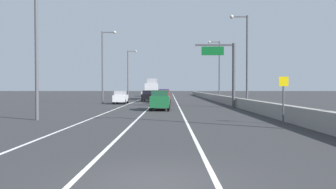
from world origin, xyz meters
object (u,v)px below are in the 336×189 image
Objects in this scene: car_white_5 at (121,97)px; lamp_post_left_mid at (104,62)px; car_red_4 at (164,96)px; box_truck at (152,90)px; lamp_post_left_near at (40,35)px; car_black_0 at (148,96)px; lamp_post_right_third at (218,67)px; lamp_post_left_far at (129,71)px; car_blue_1 at (164,95)px; car_green_3 at (160,100)px; overhead_sign_gantry at (227,67)px; car_silver_2 at (145,93)px; speed_advisory_sign at (283,96)px; lamp_post_right_second at (245,55)px.

lamp_post_left_mid is at bearing 162.84° from car_white_5.
car_red_4 is 16.76m from box_truck.
lamp_post_left_near is at bearing -89.03° from lamp_post_left_mid.
lamp_post_left_mid is 10.83m from car_black_0.
lamp_post_right_third is 19.59m from car_white_5.
lamp_post_left_mid is 23.69m from lamp_post_left_far.
car_red_4 is at bearing -66.36° from car_black_0.
lamp_post_left_near reaches higher than car_blue_1.
car_green_3 is 14.19m from car_white_5.
lamp_post_right_third reaches higher than box_truck.
lamp_post_left_near is (-15.94, -14.42, 1.35)m from overhead_sign_gantry.
car_blue_1 is at bearing 24.18° from car_black_0.
lamp_post_left_mid reaches higher than car_silver_2.
car_red_4 is at bearing 6.69° from lamp_post_left_mid.
lamp_post_left_mid is (-18.20, -9.79, 0.00)m from lamp_post_right_third.
car_black_0 is at bearing 121.93° from overhead_sign_gantry.
lamp_post_left_near reaches higher than speed_advisory_sign.
car_white_5 is at bearing -85.43° from lamp_post_left_far.
lamp_post_left_near reaches higher than car_green_3.
lamp_post_right_second is at bearing -65.99° from box_truck.
lamp_post_left_mid reaches higher than speed_advisory_sign.
lamp_post_right_third is 2.53× the size of car_silver_2.
lamp_post_left_far is 17.75m from car_blue_1.
speed_advisory_sign is 0.28× the size of lamp_post_right_third.
car_black_0 is at bearing -71.74° from lamp_post_left_far.
car_black_0 is 1.08× the size of car_silver_2.
car_blue_1 is at bearing -79.18° from car_silver_2.
car_silver_2 is (-5.74, 30.00, -0.10)m from car_blue_1.
car_blue_1 is (8.07, -14.99, -5.04)m from lamp_post_left_far.
lamp_post_right_second is at bearing -62.75° from car_blue_1.
lamp_post_right_third reaches higher than car_white_5.
overhead_sign_gantry is at bearing -74.34° from car_silver_2.
car_black_0 is (5.51, 31.15, -5.14)m from lamp_post_left_near.
lamp_post_right_third and lamp_post_left_far have the same top height.
car_black_0 is 31.37m from car_silver_2.
car_silver_2 is at bearing 87.70° from lamp_post_left_near.
car_silver_2 is 38.12m from car_red_4.
lamp_post_right_second is 2.53× the size of car_silver_2.
overhead_sign_gantry reaches higher than car_black_0.
overhead_sign_gantry reaches higher than box_truck.
overhead_sign_gantry is 0.71× the size of lamp_post_left_mid.
lamp_post_left_mid is 39.14m from car_silver_2.
box_truck reaches higher than car_red_4.
lamp_post_right_third reaches higher than car_blue_1.
car_silver_2 is at bearing 81.16° from lamp_post_left_far.
box_truck is at bearing 147.58° from lamp_post_right_third.
speed_advisory_sign is 14.94m from car_green_3.
lamp_post_right_second and lamp_post_right_third have the same top height.
car_black_0 is 1.03× the size of car_white_5.
overhead_sign_gantry reaches higher than car_white_5.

